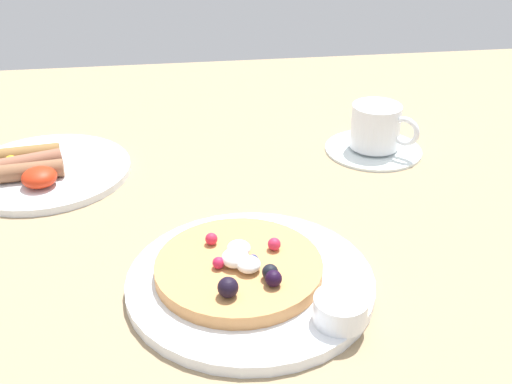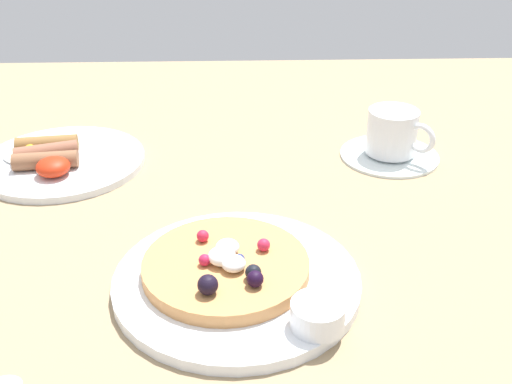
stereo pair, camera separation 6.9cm
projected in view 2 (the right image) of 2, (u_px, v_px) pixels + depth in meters
ground_plane at (193, 236)px, 74.80cm from camera, size 179.19×130.54×3.00cm
pancake_plate at (237, 281)px, 63.65cm from camera, size 25.39×25.39×1.26cm
pancake_with_berries at (226, 266)px, 63.28cm from camera, size 17.19×17.19×3.48cm
syrup_ramekin at (318, 315)px, 56.15cm from camera, size 5.04×5.04×2.51cm
breakfast_plate at (63, 161)px, 88.10cm from camera, size 23.03×23.03×1.00cm
fried_breakfast at (45, 155)px, 86.20cm from camera, size 11.48×11.60×2.68cm
coffee_saucer at (389, 154)px, 90.39cm from camera, size 14.25×14.25×0.79cm
coffee_cup at (393, 131)px, 88.46cm from camera, size 8.70×8.62×6.41cm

